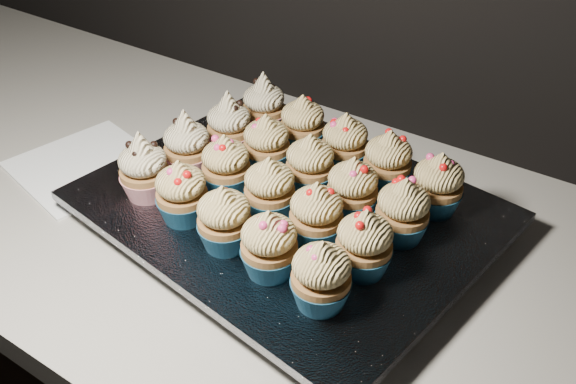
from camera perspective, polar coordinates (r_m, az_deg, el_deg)
name	(u,v)px	position (r m, az deg, el deg)	size (l,w,h in m)	color
cabinet	(196,383)	(1.26, -8.21, -16.43)	(2.40, 0.60, 0.86)	black
worktop	(169,186)	(0.94, -10.51, 0.50)	(2.44, 0.64, 0.04)	beige
napkin	(86,166)	(0.98, -17.52, 2.26)	(0.18, 0.18, 0.00)	white
baking_tray	(288,217)	(0.82, 0.00, -2.20)	(0.45, 0.34, 0.02)	black
foil_lining	(288,206)	(0.81, 0.00, -1.26)	(0.48, 0.38, 0.01)	silver
cupcake_0	(144,169)	(0.82, -12.70, 2.01)	(0.06, 0.06, 0.10)	red
cupcake_1	(182,193)	(0.77, -9.43, -0.09)	(0.06, 0.06, 0.08)	#185275
cupcake_2	(224,219)	(0.72, -5.68, -2.44)	(0.06, 0.06, 0.08)	#185275
cupcake_3	(269,245)	(0.69, -1.69, -4.74)	(0.06, 0.06, 0.08)	#185275
cupcake_4	(321,276)	(0.65, 2.97, -7.49)	(0.06, 0.06, 0.08)	#185275
cupcake_5	(187,146)	(0.85, -8.96, 4.07)	(0.06, 0.06, 0.10)	red
cupcake_6	(226,166)	(0.81, -5.53, 2.29)	(0.06, 0.06, 0.08)	#185275
cupcake_7	(270,190)	(0.76, -1.65, 0.21)	(0.06, 0.06, 0.08)	#185275
cupcake_8	(316,215)	(0.73, 2.53, -2.09)	(0.06, 0.06, 0.08)	#185275
cupcake_9	(364,244)	(0.69, 6.78, -4.63)	(0.06, 0.06, 0.08)	#185275
cupcake_10	(229,126)	(0.89, -5.25, 5.87)	(0.06, 0.06, 0.10)	red
cupcake_11	(267,145)	(0.85, -1.92, 4.23)	(0.06, 0.06, 0.08)	#185275
cupcake_12	(310,165)	(0.81, 1.97, 2.37)	(0.06, 0.06, 0.08)	#185275
cupcake_13	(352,189)	(0.77, 5.74, 0.23)	(0.06, 0.06, 0.08)	#185275
cupcake_14	(403,212)	(0.74, 10.15, -1.72)	(0.06, 0.06, 0.08)	#185275
cupcake_15	(264,106)	(0.94, -2.16, 7.65)	(0.06, 0.06, 0.10)	red
cupcake_16	(302,125)	(0.89, 1.29, 6.00)	(0.06, 0.06, 0.08)	#185275
cupcake_17	(345,144)	(0.85, 5.07, 4.30)	(0.06, 0.06, 0.08)	#185275
cupcake_18	(388,162)	(0.82, 8.85, 2.67)	(0.06, 0.06, 0.08)	#185275
cupcake_19	(438,185)	(0.79, 13.15, 0.61)	(0.06, 0.06, 0.08)	#185275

